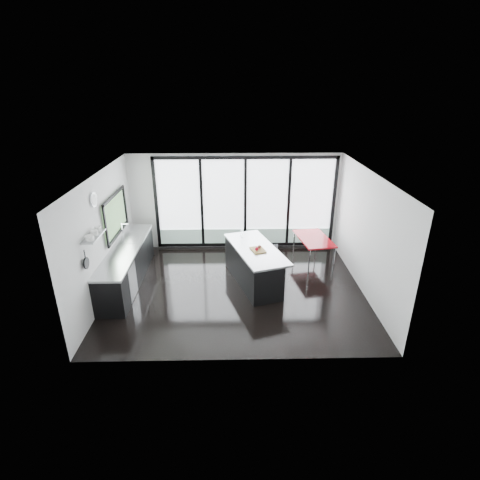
{
  "coord_description": "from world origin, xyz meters",
  "views": [
    {
      "loc": [
        -0.08,
        -7.85,
        4.63
      ],
      "look_at": [
        0.1,
        0.3,
        1.15
      ],
      "focal_mm": 28.0,
      "sensor_mm": 36.0,
      "label": 1
    }
  ],
  "objects_px": {
    "island": "(253,265)",
    "red_table": "(313,250)",
    "bar_stool_near": "(271,275)",
    "bar_stool_far": "(275,265)"
  },
  "relations": [
    {
      "from": "island",
      "to": "red_table",
      "type": "distance_m",
      "value": 2.01
    },
    {
      "from": "island",
      "to": "bar_stool_far",
      "type": "bearing_deg",
      "value": 26.21
    },
    {
      "from": "bar_stool_near",
      "to": "bar_stool_far",
      "type": "height_order",
      "value": "bar_stool_near"
    },
    {
      "from": "bar_stool_far",
      "to": "red_table",
      "type": "xyz_separation_m",
      "value": [
        1.13,
        0.77,
        0.05
      ]
    },
    {
      "from": "bar_stool_far",
      "to": "red_table",
      "type": "bearing_deg",
      "value": 9.35
    },
    {
      "from": "bar_stool_near",
      "to": "red_table",
      "type": "distance_m",
      "value": 1.87
    },
    {
      "from": "bar_stool_near",
      "to": "red_table",
      "type": "height_order",
      "value": "red_table"
    },
    {
      "from": "island",
      "to": "bar_stool_far",
      "type": "distance_m",
      "value": 0.66
    },
    {
      "from": "island",
      "to": "red_table",
      "type": "bearing_deg",
      "value": 31.55
    },
    {
      "from": "bar_stool_near",
      "to": "bar_stool_far",
      "type": "relative_size",
      "value": 1.06
    }
  ]
}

